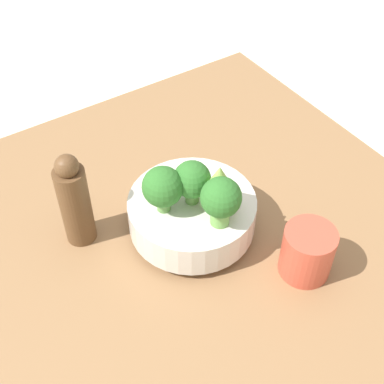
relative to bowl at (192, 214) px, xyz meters
name	(u,v)px	position (x,y,z in m)	size (l,w,h in m)	color
ground_plane	(190,233)	(-0.01, -0.02, -0.08)	(6.00, 6.00, 0.00)	beige
table	(190,226)	(-0.01, -0.02, -0.06)	(0.81, 0.79, 0.04)	olive
bowl	(192,214)	(0.00, 0.00, 0.00)	(0.21, 0.21, 0.07)	silver
broccoli_floret_center	(192,180)	(0.00, 0.00, 0.08)	(0.06, 0.06, 0.08)	#609347
broccoli_floret_right	(163,187)	(0.05, -0.01, 0.08)	(0.06, 0.06, 0.08)	#609347
broccoli_floret_back	(221,199)	(-0.01, 0.06, 0.08)	(0.06, 0.06, 0.09)	#6BA34C
romanesco_piece_far	(219,183)	(-0.03, 0.03, 0.08)	(0.06, 0.06, 0.09)	#609347
cup	(307,252)	(-0.10, 0.17, 0.00)	(0.08, 0.08, 0.09)	#C64C38
pepper_mill	(75,201)	(0.16, -0.09, 0.04)	(0.05, 0.05, 0.18)	brown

